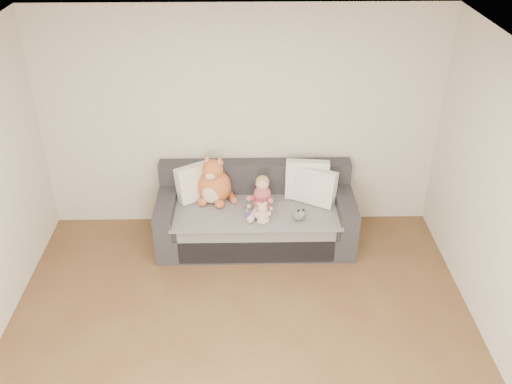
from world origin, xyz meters
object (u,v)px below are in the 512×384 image
toddler (262,197)px  teddy_bear (262,214)px  plush_cat (214,184)px  sofa (256,216)px  sippy_cup (247,213)px

toddler → teddy_bear: (0.00, -0.21, -0.08)m
plush_cat → sofa: bearing=1.9°
toddler → sippy_cup: 0.24m
plush_cat → toddler: bearing=-9.5°
toddler → sofa: bearing=128.8°
sofa → sippy_cup: bearing=-110.7°
teddy_bear → sofa: bearing=87.7°
plush_cat → sippy_cup: 0.54m
sofa → toddler: size_ratio=5.12×
toddler → teddy_bear: 0.22m
sippy_cup → plush_cat: bearing=136.2°
sofa → sippy_cup: sofa is taller
sofa → plush_cat: 0.61m
toddler → sippy_cup: size_ratio=4.18×
teddy_bear → plush_cat: bearing=127.3°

